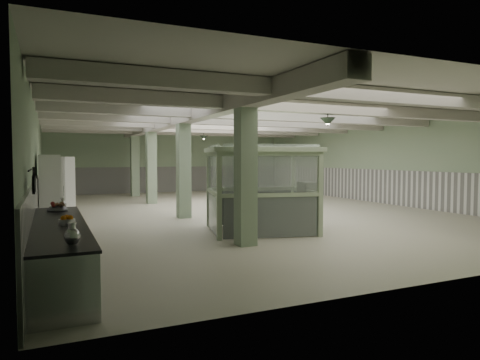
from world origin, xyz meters
name	(u,v)px	position (x,y,z in m)	size (l,w,h in m)	color
floor	(239,211)	(0.00, 0.00, 0.00)	(20.00, 20.00, 0.00)	beige
ceiling	(239,117)	(0.00, 0.00, 3.60)	(14.00, 20.00, 0.02)	beige
wall_back	(171,162)	(0.00, 10.00, 1.80)	(14.00, 0.02, 3.60)	#9AB28E
wall_front	(477,172)	(0.00, -10.00, 1.80)	(14.00, 0.02, 3.60)	#9AB28E
wall_left	(37,165)	(-7.00, 0.00, 1.80)	(0.02, 20.00, 3.60)	#9AB28E
wall_right	(381,163)	(7.00, 0.00, 1.80)	(0.02, 20.00, 3.60)	#9AB28E
wainscot_left	(39,198)	(-6.97, 0.00, 0.75)	(0.05, 19.90, 1.50)	white
wainscot_right	(380,186)	(6.97, 0.00, 0.75)	(0.05, 19.90, 1.50)	white
wainscot_back	(171,179)	(0.00, 9.97, 0.75)	(13.90, 0.05, 1.50)	white
girder	(175,120)	(-2.50, 0.00, 3.38)	(0.45, 19.90, 0.40)	beige
beam_a	(376,95)	(0.00, -7.50, 3.42)	(13.90, 0.35, 0.32)	beige
beam_b	(313,108)	(0.00, -5.00, 3.42)	(13.90, 0.35, 0.32)	beige
beam_c	(270,116)	(0.00, -2.50, 3.42)	(13.90, 0.35, 0.32)	beige
beam_d	(239,122)	(0.00, 0.00, 3.42)	(13.90, 0.35, 0.32)	beige
beam_e	(216,126)	(0.00, 2.50, 3.42)	(13.90, 0.35, 0.32)	beige
beam_f	(197,129)	(0.00, 5.00, 3.42)	(13.90, 0.35, 0.32)	beige
beam_g	(183,132)	(0.00, 7.50, 3.42)	(13.90, 0.35, 0.32)	beige
column_a	(246,168)	(-2.50, -6.00, 1.80)	(0.42, 0.42, 3.60)	#8EA786
column_b	(184,165)	(-2.50, -1.00, 1.80)	(0.42, 0.42, 3.60)	#8EA786
column_c	(151,163)	(-2.50, 4.00, 1.80)	(0.42, 0.42, 3.60)	#8EA786
column_d	(135,162)	(-2.50, 8.00, 1.80)	(0.42, 0.42, 3.60)	#8EA786
hook_rail	(30,170)	(-6.93, -7.60, 1.85)	(0.02, 0.02, 1.20)	black
pendant_front	(328,122)	(0.50, -5.00, 3.05)	(0.44, 0.44, 0.22)	#2B3A2B
pendant_mid	(245,132)	(0.50, 0.50, 3.05)	(0.44, 0.44, 0.22)	#2B3A2B
pendant_back	(204,138)	(0.50, 5.50, 3.05)	(0.44, 0.44, 0.22)	#2B3A2B
prep_counter	(59,249)	(-6.54, -7.00, 0.46)	(0.90, 5.16, 0.91)	#BABABF
pitcher_near	(72,234)	(-6.40, -9.05, 1.05)	(0.20, 0.23, 0.30)	#BABABF
pitcher_far	(62,204)	(-6.40, -4.73, 1.02)	(0.16, 0.19, 0.24)	#BABABF
veg_colander	(57,207)	(-6.52, -5.17, 0.99)	(0.41, 0.41, 0.19)	#3B3A3F
orange_bowl	(67,222)	(-6.40, -7.23, 0.95)	(0.27, 0.27, 0.10)	#B2B2B7
skillet_near	(34,185)	(-6.88, -7.80, 1.63)	(0.29, 0.29, 0.04)	black
skillet_far	(35,183)	(-6.88, -7.34, 1.63)	(0.28, 0.28, 0.04)	black
walkin_cooler	(51,193)	(-6.62, -1.41, 1.02)	(0.90, 2.23, 2.05)	white
guard_booth	(261,173)	(-1.32, -4.45, 1.61)	(3.36, 3.04, 2.39)	#AFC59D
filing_cabinet	(308,205)	(0.10, -4.64, 0.67)	(0.44, 0.62, 1.35)	#585E4E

